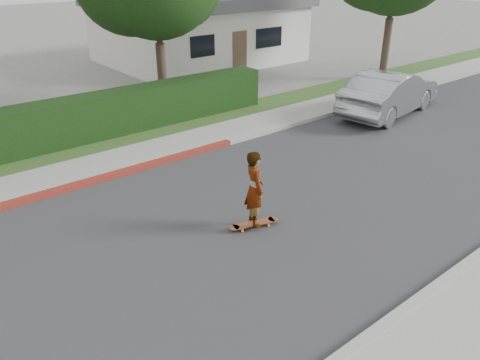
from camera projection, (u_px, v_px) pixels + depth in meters
The scene contains 12 objects.
ground at pixel (297, 200), 11.69m from camera, with size 120.00×120.00×0.00m, color slate.
road at pixel (297, 200), 11.69m from camera, with size 60.00×8.00×0.01m, color #2D2D30.
curb_near at pixel (452, 276), 8.78m from camera, with size 60.00×0.20×0.15m, color #9E9E99.
curb_far at pixel (203, 150), 14.54m from camera, with size 60.00×0.20×0.15m, color #9E9E99.
curb_red_section at pixel (39, 196), 11.72m from camera, with size 12.00×0.21×0.15m, color maroon.
sidewalk_far at pixel (187, 142), 15.18m from camera, with size 60.00×1.60×0.12m, color gray.
planting_strip at pixel (162, 130), 16.31m from camera, with size 60.00×1.60×0.10m, color #2D4C1E.
hedge at pixel (68, 123), 14.73m from camera, with size 15.00×1.00×1.50m, color black.
house at pixel (198, 23), 26.55m from camera, with size 10.60×8.60×4.30m.
skateboard at pixel (254, 224), 10.46m from camera, with size 1.21×0.56×0.11m.
skateboarder at pixel (255, 189), 10.08m from camera, with size 0.63×0.41×1.72m, color white.
car_silver at pixel (390, 93), 17.72m from camera, with size 1.77×5.08×1.67m, color #A2A4A9.
Camera 1 is at (-7.58, -7.16, 5.50)m, focal length 35.00 mm.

